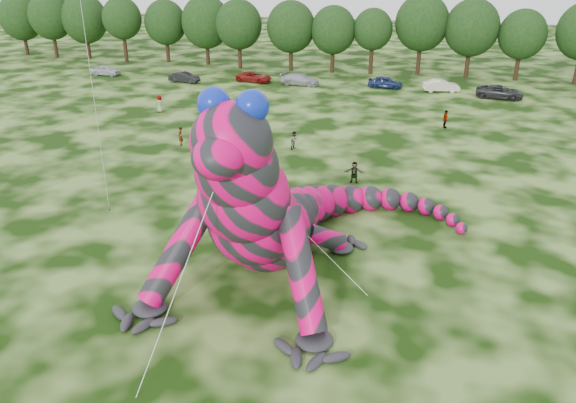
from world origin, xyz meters
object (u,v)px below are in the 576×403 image
at_px(inflatable_gecko, 274,168).
at_px(spectator_1, 295,140).
at_px(tree_1, 52,25).
at_px(car_4, 385,82).
at_px(tree_3, 123,30).
at_px(car_2, 254,77).
at_px(spectator_4, 160,104).
at_px(tree_8, 333,39).
at_px(car_5, 441,86).
at_px(tree_5, 206,30).
at_px(spectator_0, 180,136).
at_px(tree_10, 421,35).
at_px(tree_12, 521,45).
at_px(tree_11, 471,38).
at_px(tree_7, 291,36).
at_px(car_0, 106,70).
at_px(tree_2, 85,26).
at_px(car_1, 184,77).
at_px(spectator_5, 354,172).
at_px(tree_0, 22,24).
at_px(tree_6, 239,34).
at_px(car_6, 500,92).
at_px(tree_9, 372,41).
at_px(tree_4, 166,31).
at_px(car_3, 300,79).
at_px(spectator_3, 445,119).

bearing_deg(inflatable_gecko, spectator_1, 103.43).
height_order(tree_1, car_4, tree_1).
bearing_deg(tree_3, car_2, -20.45).
bearing_deg(spectator_4, tree_8, -96.32).
bearing_deg(spectator_1, car_5, -4.98).
xyz_separation_m(inflatable_gecko, tree_8, (-5.29, 51.25, -0.94)).
height_order(tree_5, spectator_0, tree_5).
distance_m(tree_10, tree_12, 12.67).
bearing_deg(car_5, tree_11, -30.34).
height_order(tree_7, car_0, tree_7).
xyz_separation_m(tree_2, tree_7, (32.94, -1.96, -0.08)).
relative_size(tree_1, tree_2, 1.02).
bearing_deg(car_1, spectator_0, -150.02).
distance_m(car_2, spectator_5, 35.25).
relative_size(car_0, car_1, 1.00).
xyz_separation_m(tree_0, tree_6, (37.00, -2.55, -0.01)).
bearing_deg(car_6, spectator_0, 137.80).
bearing_deg(tree_9, tree_4, 177.45).
bearing_deg(car_1, car_3, -74.38).
relative_size(car_5, spectator_5, 2.67).
relative_size(car_2, car_5, 1.07).
bearing_deg(spectator_1, spectator_3, -31.81).
bearing_deg(spectator_5, inflatable_gecko, -105.25).
bearing_deg(tree_7, spectator_0, -93.18).
distance_m(tree_10, spectator_4, 37.15).
bearing_deg(car_4, spectator_5, -178.42).
height_order(inflatable_gecko, tree_2, inflatable_gecko).
bearing_deg(spectator_3, car_4, 5.82).
xyz_separation_m(tree_9, spectator_5, (2.91, -39.59, -3.53)).
distance_m(tree_3, car_4, 40.43).
distance_m(car_1, spectator_0, 25.57).
xyz_separation_m(tree_7, car_6, (27.09, -9.75, -4.00)).
xyz_separation_m(tree_1, car_2, (35.31, -9.44, -4.26)).
height_order(tree_5, car_5, tree_5).
xyz_separation_m(tree_9, tree_11, (12.72, 0.85, 0.70)).
distance_m(spectator_4, spectator_1, 18.47).
bearing_deg(tree_1, tree_5, 0.87).
relative_size(tree_9, car_1, 2.16).
height_order(car_0, spectator_5, spectator_5).
relative_size(tree_5, tree_6, 1.03).
distance_m(tree_4, car_2, 19.81).
bearing_deg(tree_3, tree_7, -0.59).
relative_size(inflatable_gecko, tree_10, 2.06).
relative_size(tree_5, car_1, 2.44).
relative_size(tree_1, tree_3, 1.04).
relative_size(tree_6, car_1, 2.36).
bearing_deg(car_4, spectator_4, 128.24).
relative_size(inflatable_gecko, spectator_0, 12.93).
height_order(tree_1, car_3, tree_1).
height_order(car_2, car_6, car_6).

